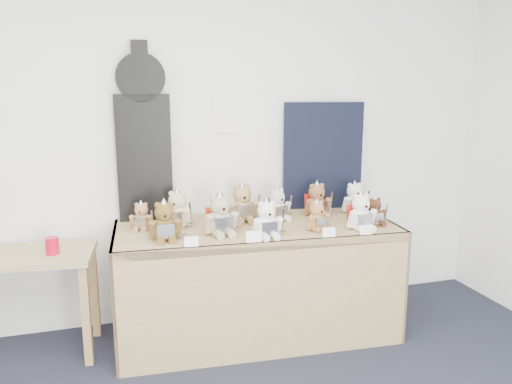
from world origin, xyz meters
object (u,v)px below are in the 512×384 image
object	(u,v)px
teddy_front_left	(220,216)
teddy_back_end	(354,199)
display_table	(259,252)
side_table	(26,272)
teddy_back_far_left	(141,217)
teddy_front_end	(375,212)
teddy_back_centre_left	(243,204)
teddy_back_centre_right	(277,206)
teddy_back_right	(317,201)
teddy_back_left	(177,211)
teddy_front_far_right	(361,213)
teddy_front_centre	(267,221)
red_cup	(52,246)
teddy_front_right	(317,217)
teddy_front_far_left	(165,223)
guitar_case	(143,135)

from	to	relation	value
teddy_front_left	teddy_back_end	distance (m)	1.12
display_table	side_table	distance (m)	1.51
display_table	teddy_back_far_left	bearing A→B (deg)	169.31
teddy_front_end	side_table	bearing A→B (deg)	167.03
teddy_front_left	teddy_back_centre_left	distance (m)	0.35
teddy_front_left	side_table	bearing A→B (deg)	159.96
side_table	teddy_back_far_left	bearing A→B (deg)	5.91
display_table	side_table	world-z (taller)	display_table
teddy_back_centre_right	teddy_back_right	world-z (taller)	teddy_back_right
display_table	teddy_back_far_left	world-z (taller)	teddy_back_far_left
teddy_front_left	teddy_back_left	size ratio (longest dim) A/B	1.08
display_table	teddy_front_end	size ratio (longest dim) A/B	9.13
teddy_front_far_right	teddy_back_end	xyz separation A→B (m)	(0.16, 0.41, -0.01)
side_table	teddy_front_centre	world-z (taller)	teddy_front_centre
red_cup	teddy_back_right	distance (m)	1.83
teddy_back_end	red_cup	bearing A→B (deg)	-173.90
side_table	teddy_front_left	distance (m)	1.30
teddy_front_right	teddy_back_right	world-z (taller)	teddy_back_right
teddy_front_left	teddy_front_centre	distance (m)	0.30
teddy_back_centre_right	teddy_back_far_left	bearing A→B (deg)	160.92
teddy_front_far_left	teddy_back_left	bearing A→B (deg)	69.42
teddy_front_centre	teddy_front_right	world-z (taller)	teddy_front_centre
display_table	teddy_back_centre_right	size ratio (longest dim) A/B	7.47
red_cup	teddy_back_left	bearing A→B (deg)	3.88
teddy_front_far_left	teddy_front_right	xyz separation A→B (m)	(0.99, -0.07, -0.02)
teddy_front_left	teddy_front_centre	size ratio (longest dim) A/B	1.14
teddy_front_right	teddy_front_far_right	distance (m)	0.30
guitar_case	teddy_back_centre_right	bearing A→B (deg)	-12.84
teddy_back_left	teddy_back_right	bearing A→B (deg)	27.03
red_cup	teddy_front_far_left	distance (m)	0.74
teddy_front_centre	teddy_back_right	bearing A→B (deg)	36.24
red_cup	teddy_back_far_left	distance (m)	0.58
teddy_front_end	teddy_back_centre_right	size ratio (longest dim) A/B	0.82
teddy_front_right	teddy_front_end	world-z (taller)	teddy_front_right
teddy_front_centre	teddy_front_far_right	distance (m)	0.66
teddy_back_centre_right	teddy_back_right	distance (m)	0.32
teddy_front_left	teddy_back_left	world-z (taller)	teddy_front_left
teddy_back_left	teddy_back_right	xyz separation A→B (m)	(1.03, 0.00, -0.00)
display_table	teddy_front_far_left	distance (m)	0.70
side_table	red_cup	distance (m)	0.26
teddy_front_far_left	teddy_back_right	distance (m)	1.18
teddy_back_right	teddy_back_far_left	bearing A→B (deg)	175.86
teddy_back_right	teddy_back_far_left	size ratio (longest dim) A/B	1.33
teddy_back_left	teddy_back_centre_right	distance (m)	0.71
display_table	teddy_back_end	size ratio (longest dim) A/B	7.46
teddy_front_far_left	teddy_back_centre_right	world-z (taller)	teddy_front_far_left
guitar_case	teddy_front_far_left	bearing A→B (deg)	-77.70
teddy_back_right	display_table	bearing A→B (deg)	-163.27
teddy_front_right	teddy_front_end	size ratio (longest dim) A/B	1.05
teddy_back_far_left	teddy_back_right	bearing A→B (deg)	16.80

